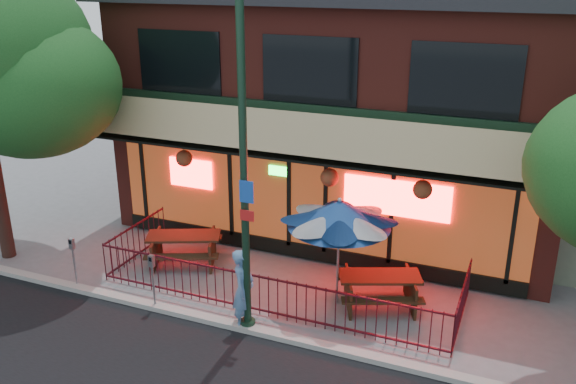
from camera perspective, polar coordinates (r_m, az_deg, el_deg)
name	(u,v)px	position (r m, az deg, el deg)	size (l,w,h in m)	color
ground	(256,319)	(13.77, -3.01, -11.76)	(80.00, 80.00, 0.00)	gray
curb	(246,328)	(13.36, -3.96, -12.58)	(80.00, 0.25, 0.12)	#999993
restaurant_building	(355,80)	(18.61, 6.31, 10.34)	(12.96, 9.49, 8.05)	maroon
patio_fence	(265,283)	(13.84, -2.16, -8.53)	(8.44, 2.62, 1.00)	#3D0D16
street_light	(244,191)	(12.05, -4.10, 0.08)	(0.43, 0.32, 7.00)	#163121
picnic_table_left	(184,244)	(16.13, -9.71, -4.86)	(2.29, 2.07, 0.80)	#3C2515
picnic_table_right	(380,286)	(14.14, 8.57, -8.65)	(2.22, 1.98, 0.78)	#322111
patio_umbrella	(339,214)	(13.39, 4.83, -2.06)	(2.28, 2.28, 2.61)	gray
pedestrian	(243,289)	(13.08, -4.19, -9.04)	(0.66, 0.43, 1.81)	#547BA9
parking_meter_near	(153,273)	(14.01, -12.56, -7.40)	(0.12, 0.11, 1.34)	gray
parking_meter_far	(73,255)	(15.41, -19.46, -5.55)	(0.12, 0.11, 1.31)	#9D9FA6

